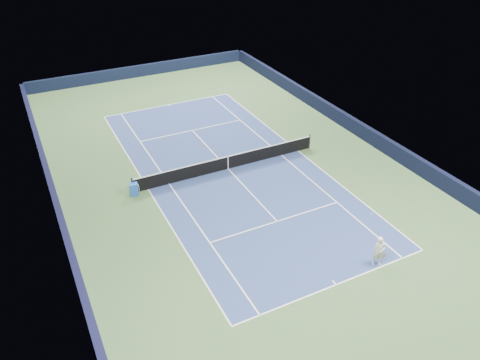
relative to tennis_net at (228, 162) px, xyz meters
name	(u,v)px	position (x,y,z in m)	size (l,w,h in m)	color
ground	(228,169)	(0.00, 0.00, -0.50)	(40.00, 40.00, 0.00)	#3C5D32
wall_far	(141,71)	(0.00, 19.82, 0.05)	(22.00, 0.35, 1.10)	black
wall_right	(359,129)	(10.82, 0.00, 0.05)	(0.35, 40.00, 1.10)	black
wall_left	(57,205)	(-10.82, 0.00, 0.05)	(0.35, 40.00, 1.10)	black
court_surface	(228,169)	(0.00, 0.00, -0.50)	(10.97, 23.77, 0.01)	navy
baseline_far	(168,105)	(0.00, 11.88, -0.50)	(10.97, 0.08, 0.00)	white
baseline_near	(336,285)	(0.00, -11.88, -0.50)	(10.97, 0.08, 0.00)	white
sideline_doubles_right	(298,151)	(5.49, 0.00, -0.50)	(0.08, 23.77, 0.00)	white
sideline_doubles_left	(148,189)	(-5.49, 0.00, -0.50)	(0.08, 23.77, 0.00)	white
sideline_singles_right	(281,155)	(4.12, 0.00, -0.50)	(0.08, 23.77, 0.00)	white
sideline_singles_left	(169,184)	(-4.12, 0.00, -0.50)	(0.08, 23.77, 0.00)	white
service_line_far	(192,130)	(0.00, 6.40, -0.50)	(8.23, 0.08, 0.00)	white
service_line_near	(277,221)	(0.00, -6.40, -0.50)	(8.23, 0.08, 0.00)	white
center_service_line	(228,169)	(0.00, 0.00, -0.50)	(0.08, 12.80, 0.00)	white
center_mark_far	(169,105)	(0.00, 11.73, -0.50)	(0.08, 0.30, 0.00)	white
center_mark_near	(334,283)	(0.00, -11.73, -0.50)	(0.08, 0.30, 0.00)	white
tennis_net	(228,162)	(0.00, 0.00, 0.00)	(12.90, 0.10, 1.07)	black
sponsor_cube	(134,189)	(-6.40, -0.20, -0.10)	(0.59, 0.52, 0.81)	blue
tennis_player	(379,251)	(2.64, -11.62, 0.33)	(0.82, 1.34, 2.43)	silver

